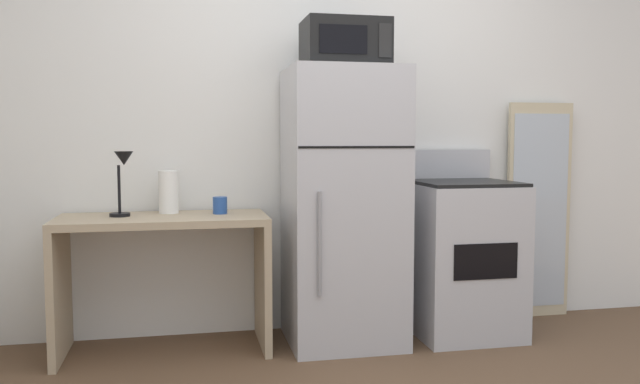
{
  "coord_description": "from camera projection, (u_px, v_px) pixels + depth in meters",
  "views": [
    {
      "loc": [
        -0.88,
        -2.22,
        1.18
      ],
      "look_at": [
        -0.18,
        1.1,
        0.89
      ],
      "focal_mm": 36.23,
      "sensor_mm": 36.0,
      "label": 1
    }
  ],
  "objects": [
    {
      "name": "wall_back_white",
      "position": [
        328.0,
        118.0,
        3.99
      ],
      "size": [
        5.0,
        0.1,
        2.6
      ],
      "primitive_type": "cube",
      "color": "white",
      "rests_on": "ground"
    },
    {
      "name": "desk",
      "position": [
        164.0,
        258.0,
        3.53
      ],
      "size": [
        1.13,
        0.52,
        0.75
      ],
      "color": "tan",
      "rests_on": "ground"
    },
    {
      "name": "desk_lamp",
      "position": [
        123.0,
        172.0,
        3.47
      ],
      "size": [
        0.14,
        0.12,
        0.35
      ],
      "color": "black",
      "rests_on": "desk"
    },
    {
      "name": "coffee_mug",
      "position": [
        220.0,
        205.0,
        3.61
      ],
      "size": [
        0.08,
        0.08,
        0.09
      ],
      "primitive_type": "cylinder",
      "color": "#264C99",
      "rests_on": "desk"
    },
    {
      "name": "paper_towel_roll",
      "position": [
        169.0,
        192.0,
        3.64
      ],
      "size": [
        0.11,
        0.11,
        0.24
      ],
      "primitive_type": "cylinder",
      "color": "white",
      "rests_on": "desk"
    },
    {
      "name": "refrigerator",
      "position": [
        343.0,
        207.0,
        3.68
      ],
      "size": [
        0.64,
        0.62,
        1.56
      ],
      "color": "#B7B7BC",
      "rests_on": "ground"
    },
    {
      "name": "microwave",
      "position": [
        345.0,
        44.0,
        3.58
      ],
      "size": [
        0.46,
        0.35,
        0.26
      ],
      "color": "black",
      "rests_on": "refrigerator"
    },
    {
      "name": "oven_range",
      "position": [
        462.0,
        257.0,
        3.85
      ],
      "size": [
        0.59,
        0.61,
        1.1
      ],
      "color": "#B7B7BC",
      "rests_on": "ground"
    },
    {
      "name": "leaning_mirror",
      "position": [
        538.0,
        211.0,
        4.22
      ],
      "size": [
        0.44,
        0.03,
        1.4
      ],
      "color": "#C6B793",
      "rests_on": "ground"
    }
  ]
}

